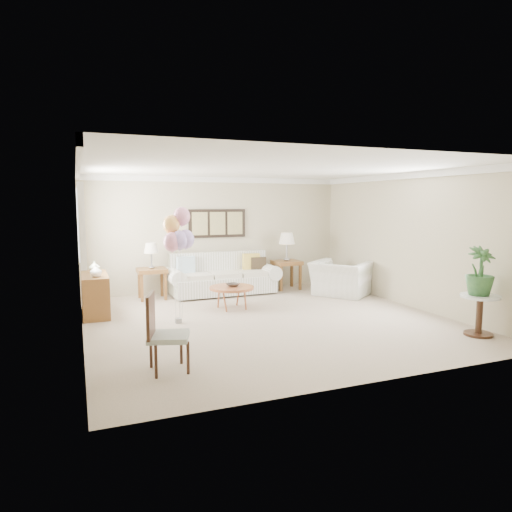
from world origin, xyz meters
The scene contains 18 objects.
ground_plane centered at (0.00, 0.00, 0.00)m, with size 6.00×6.00×0.00m, color tan.
room_shell centered at (-0.11, 0.09, 1.63)m, with size 6.04×6.04×2.60m.
wall_art_triptych centered at (0.00, 2.96, 1.55)m, with size 1.35×0.06×0.65m.
sofa centered at (-0.05, 2.46, 0.36)m, with size 2.49×0.97×0.92m.
end_table_left centered at (-1.59, 2.49, 0.55)m, with size 0.60×0.54×0.65m.
end_table_right centered at (1.54, 2.48, 0.56)m, with size 0.61×0.56×0.67m.
lamp_left centered at (-1.59, 2.49, 1.07)m, with size 0.31×0.31×0.54m.
lamp_right centered at (1.54, 2.48, 1.17)m, with size 0.37×0.37×0.66m.
coffee_table centered at (-0.31, 1.02, 0.40)m, with size 0.85×0.85×0.43m.
decor_bowl centered at (-0.29, 1.01, 0.46)m, with size 0.24×0.24×0.06m, color #2E2520.
armchair centered at (2.31, 1.36, 0.37)m, with size 1.15×1.00×0.75m, color white.
side_table centered at (2.64, -2.04, 0.47)m, with size 0.58×0.58×0.63m.
potted_plant centered at (2.62, -2.03, 1.00)m, with size 0.42×0.42×0.74m, color #244E2B.
accent_chair centered at (-2.12, -1.79, 0.50)m, with size 0.59×0.59×0.96m.
credenza centered at (-2.76, 1.50, 0.37)m, with size 0.46×1.20×0.74m.
vase_white centered at (-2.74, 1.17, 0.85)m, with size 0.20×0.20×0.21m, color white.
vase_sage centered at (-2.74, 1.73, 0.85)m, with size 0.20×0.20×0.21m, color beige.
balloon_cluster centered at (-1.46, 0.35, 1.52)m, with size 0.52×0.44×1.96m.
Camera 1 is at (-3.03, -7.12, 2.02)m, focal length 32.00 mm.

